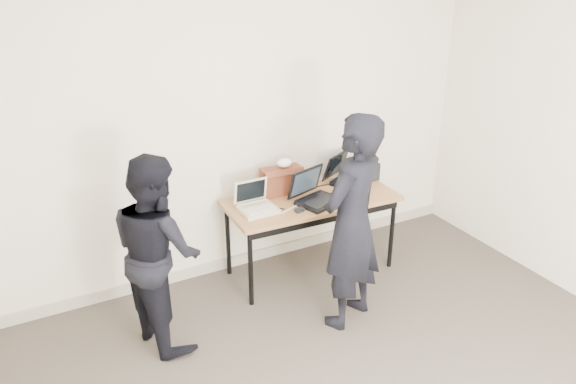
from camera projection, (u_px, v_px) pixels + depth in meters
room at (415, 236)px, 2.93m from camera, size 4.60×4.60×2.80m
desk at (312, 205)px, 4.89m from camera, size 1.52×0.71×0.72m
laptop_beige at (256, 205)px, 4.64m from camera, size 0.30×0.29×0.24m
laptop_center at (315, 194)px, 4.80m from camera, size 0.45×0.44×0.28m
laptop_right at (346, 175)px, 5.20m from camera, size 0.48×0.47×0.26m
leather_satchel at (282, 180)px, 4.92m from camera, size 0.37×0.20×0.25m
tissue at (284, 163)px, 4.87m from camera, size 0.13×0.10×0.08m
equipment_box at (360, 170)px, 5.25m from camera, size 0.29×0.25×0.16m
power_brick at (299, 210)px, 4.63m from camera, size 0.08×0.06×0.03m
cables at (317, 198)px, 4.88m from camera, size 1.15×0.41×0.01m
person_typist at (352, 223)px, 4.16m from camera, size 0.73×0.63×1.69m
person_observer at (158, 251)px, 4.01m from camera, size 0.69×0.81×1.47m
baseboard at (247, 257)px, 5.26m from camera, size 4.50×0.03×0.10m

